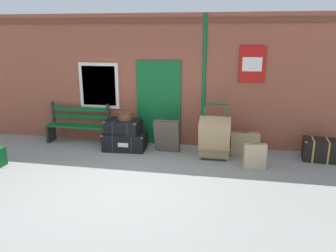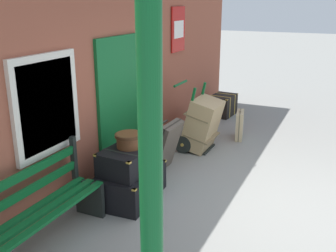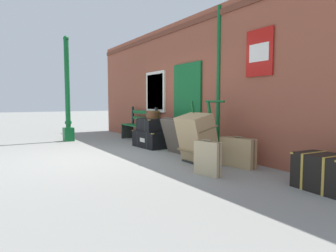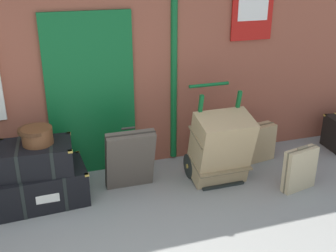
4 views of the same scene
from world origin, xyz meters
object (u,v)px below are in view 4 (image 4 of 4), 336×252
(steamer_trunk_base, at_px, (42,185))
(large_brown_trunk, at_px, (221,148))
(steamer_trunk_middle, at_px, (36,158))
(suitcase_umber, at_px, (300,169))
(porters_trolley, at_px, (214,157))
(round_hatbox, at_px, (37,135))
(suitcase_tan, at_px, (130,160))
(suitcase_slate, at_px, (252,144))

(steamer_trunk_base, xyz_separation_m, large_brown_trunk, (2.16, -0.24, 0.27))
(steamer_trunk_middle, distance_m, suitcase_umber, 3.14)
(suitcase_umber, bearing_deg, porters_trolley, 143.71)
(round_hatbox, xyz_separation_m, suitcase_umber, (3.01, -0.70, -0.58))
(round_hatbox, bearing_deg, large_brown_trunk, -6.39)
(steamer_trunk_base, distance_m, round_hatbox, 0.64)
(round_hatbox, xyz_separation_m, large_brown_trunk, (2.15, -0.24, -0.37))
(steamer_trunk_base, bearing_deg, large_brown_trunk, -6.21)
(round_hatbox, height_order, porters_trolley, porters_trolley)
(large_brown_trunk, bearing_deg, porters_trolley, 90.00)
(round_hatbox, relative_size, suitcase_tan, 0.45)
(round_hatbox, height_order, suitcase_umber, round_hatbox)
(large_brown_trunk, bearing_deg, steamer_trunk_middle, 174.06)
(steamer_trunk_base, relative_size, porters_trolley, 0.87)
(large_brown_trunk, relative_size, suitcase_slate, 1.40)
(suitcase_slate, bearing_deg, steamer_trunk_middle, -176.65)
(suitcase_tan, height_order, suitcase_slate, suitcase_tan)
(large_brown_trunk, distance_m, suitcase_slate, 0.82)
(round_hatbox, bearing_deg, suitcase_umber, -13.07)
(steamer_trunk_base, bearing_deg, suitcase_tan, -2.60)
(round_hatbox, distance_m, suitcase_tan, 1.13)
(steamer_trunk_base, xyz_separation_m, steamer_trunk_middle, (-0.02, -0.01, 0.37))
(round_hatbox, distance_m, large_brown_trunk, 2.19)
(steamer_trunk_middle, relative_size, suitcase_tan, 1.03)
(suitcase_slate, bearing_deg, steamer_trunk_base, -176.77)
(steamer_trunk_middle, distance_m, round_hatbox, 0.27)
(round_hatbox, xyz_separation_m, porters_trolley, (2.15, -0.07, -0.58))
(steamer_trunk_base, bearing_deg, suitcase_slate, 3.23)
(round_hatbox, relative_size, suitcase_slate, 0.54)
(steamer_trunk_base, bearing_deg, round_hatbox, 21.16)
(steamer_trunk_middle, bearing_deg, porters_trolley, -1.37)
(steamer_trunk_middle, distance_m, suitcase_tan, 1.08)
(large_brown_trunk, bearing_deg, suitcase_umber, -27.98)
(steamer_trunk_base, xyz_separation_m, suitcase_slate, (2.84, 0.16, 0.05))
(round_hatbox, bearing_deg, steamer_trunk_base, -158.84)
(large_brown_trunk, relative_size, suitcase_tan, 1.17)
(porters_trolley, xyz_separation_m, suitcase_slate, (0.68, 0.22, -0.01))
(steamer_trunk_middle, height_order, suitcase_slate, steamer_trunk_middle)
(suitcase_tan, height_order, suitcase_umber, suitcase_tan)
(steamer_trunk_base, relative_size, round_hatbox, 2.81)
(steamer_trunk_middle, bearing_deg, suitcase_tan, -2.14)
(porters_trolley, relative_size, large_brown_trunk, 1.25)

